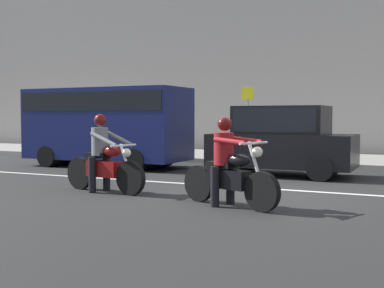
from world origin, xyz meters
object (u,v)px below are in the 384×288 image
parked_hatchback_black (282,140)px  street_sign_post (248,114)px  motorcycle_with_rider_gray (104,160)px  motorcycle_with_rider_crimson (228,169)px  parked_van_navy (106,122)px

parked_hatchback_black → street_sign_post: 4.83m
motorcycle_with_rider_gray → parked_hatchback_black: (2.49, 4.32, 0.28)m
motorcycle_with_rider_gray → motorcycle_with_rider_crimson: bearing=-8.9°
street_sign_post → motorcycle_with_rider_crimson: bearing=-72.8°
motorcycle_with_rider_gray → street_sign_post: (0.12, 8.47, 0.99)m
street_sign_post → motorcycle_with_rider_gray: bearing=-90.8°
street_sign_post → parked_van_navy: bearing=-127.0°
motorcycle_with_rider_crimson → parked_van_navy: 7.61m
motorcycle_with_rider_crimson → street_sign_post: size_ratio=0.81×
motorcycle_with_rider_crimson → parked_hatchback_black: (-0.38, 4.77, 0.30)m
motorcycle_with_rider_gray → parked_hatchback_black: parked_hatchback_black is taller
motorcycle_with_rider_crimson → motorcycle_with_rider_gray: motorcycle_with_rider_gray is taller
parked_van_navy → parked_hatchback_black: bearing=-0.3°
parked_hatchback_black → parked_van_navy: 5.49m
motorcycle_with_rider_gray → street_sign_post: street_sign_post is taller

